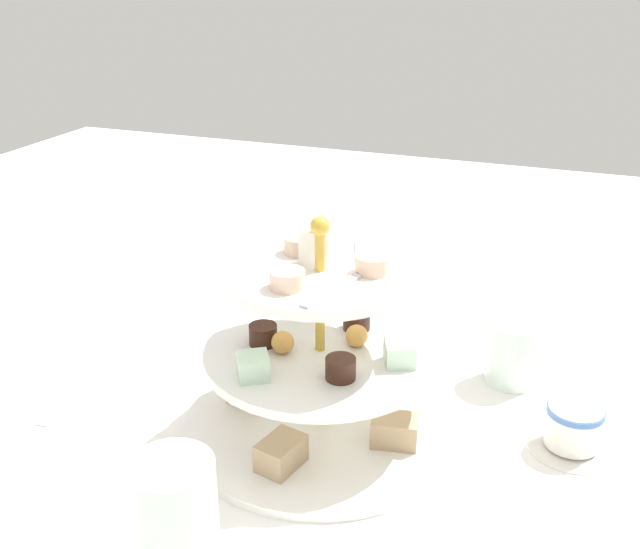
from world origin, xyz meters
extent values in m
plane|color=white|center=(0.00, 0.00, 0.00)|extent=(2.40, 2.40, 0.00)
cylinder|color=white|center=(0.00, 0.00, 0.01)|extent=(0.30, 0.30, 0.01)
cylinder|color=white|center=(0.00, 0.00, 0.09)|extent=(0.25, 0.25, 0.01)
cylinder|color=white|center=(0.00, 0.00, 0.18)|extent=(0.19, 0.19, 0.01)
cylinder|color=gold|center=(0.00, 0.00, 0.12)|extent=(0.01, 0.01, 0.24)
sphere|color=gold|center=(0.00, 0.00, 0.24)|extent=(0.02, 0.02, 0.02)
cube|color=tan|center=(0.09, -0.01, 0.03)|extent=(0.05, 0.04, 0.03)
cube|color=tan|center=(0.01, 0.09, 0.03)|extent=(0.04, 0.05, 0.03)
cube|color=tan|center=(-0.09, 0.01, 0.03)|extent=(0.05, 0.04, 0.03)
cube|color=tan|center=(-0.01, -0.09, 0.03)|extent=(0.04, 0.05, 0.03)
cylinder|color=#E5C660|center=(0.04, -0.03, 0.02)|extent=(0.04, 0.04, 0.01)
cylinder|color=#381E14|center=(-0.05, -0.04, 0.11)|extent=(0.03, 0.03, 0.02)
cylinder|color=#381E14|center=(0.06, -0.02, 0.11)|extent=(0.03, 0.03, 0.02)
cylinder|color=#381E14|center=(-0.01, 0.06, 0.11)|extent=(0.03, 0.03, 0.02)
cube|color=silver|center=(0.07, 0.04, 0.11)|extent=(0.03, 0.03, 0.02)
cube|color=silver|center=(-0.08, 0.04, 0.11)|extent=(0.04, 0.04, 0.02)
cube|color=silver|center=(0.00, -0.09, 0.11)|extent=(0.04, 0.04, 0.02)
sphere|color=gold|center=(-0.02, 0.03, 0.11)|extent=(0.02, 0.02, 0.02)
sphere|color=gold|center=(0.02, -0.03, 0.11)|extent=(0.02, 0.02, 0.02)
cylinder|color=beige|center=(0.04, 0.04, 0.20)|extent=(0.03, 0.03, 0.02)
cylinder|color=beige|center=(-0.05, 0.01, 0.20)|extent=(0.03, 0.03, 0.02)
cylinder|color=beige|center=(0.01, -0.05, 0.20)|extent=(0.03, 0.03, 0.02)
cylinder|color=white|center=(0.01, 0.01, 0.21)|extent=(0.04, 0.04, 0.04)
cube|color=silver|center=(-0.04, -0.03, 0.19)|extent=(0.09, 0.03, 0.00)
cube|color=silver|center=(0.04, -0.03, 0.19)|extent=(0.09, 0.04, 0.00)
cylinder|color=silver|center=(-0.25, 0.03, 0.06)|extent=(0.07, 0.07, 0.13)
cylinder|color=silver|center=(0.18, -0.18, 0.04)|extent=(0.06, 0.06, 0.08)
cylinder|color=white|center=(0.06, -0.26, 0.00)|extent=(0.09, 0.09, 0.01)
cylinder|color=white|center=(0.06, -0.26, 0.03)|extent=(0.06, 0.06, 0.04)
cylinder|color=#4772B2|center=(0.06, -0.26, 0.05)|extent=(0.06, 0.06, 0.01)
cube|color=silver|center=(-0.02, 0.30, 0.00)|extent=(0.17, 0.04, 0.00)
cylinder|color=silver|center=(0.22, 0.05, 0.04)|extent=(0.06, 0.06, 0.09)
camera|label=1|loc=(-0.65, -0.24, 0.48)|focal=42.20mm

